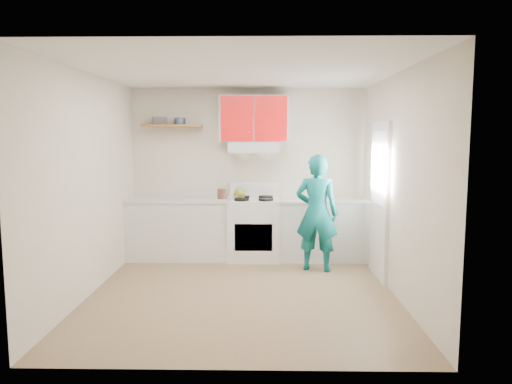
{
  "coord_description": "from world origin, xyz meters",
  "views": [
    {
      "loc": [
        0.26,
        -5.51,
        1.87
      ],
      "look_at": [
        0.15,
        0.55,
        1.15
      ],
      "focal_mm": 33.34,
      "sensor_mm": 36.0,
      "label": 1
    }
  ],
  "objects_px": {
    "crock": "(222,194)",
    "tin": "(180,121)",
    "kettle": "(239,194)",
    "person": "(317,213)",
    "stove": "(254,229)"
  },
  "relations": [
    {
      "from": "crock",
      "to": "tin",
      "type": "bearing_deg",
      "value": 167.17
    },
    {
      "from": "kettle",
      "to": "person",
      "type": "height_order",
      "value": "person"
    },
    {
      "from": "stove",
      "to": "crock",
      "type": "xyz_separation_m",
      "value": [
        -0.48,
        0.02,
        0.53
      ]
    },
    {
      "from": "tin",
      "to": "kettle",
      "type": "relative_size",
      "value": 0.91
    },
    {
      "from": "kettle",
      "to": "crock",
      "type": "relative_size",
      "value": 1.06
    },
    {
      "from": "crock",
      "to": "person",
      "type": "bearing_deg",
      "value": -24.42
    },
    {
      "from": "kettle",
      "to": "crock",
      "type": "distance_m",
      "value": 0.26
    },
    {
      "from": "stove",
      "to": "crock",
      "type": "relative_size",
      "value": 5.3
    },
    {
      "from": "tin",
      "to": "person",
      "type": "height_order",
      "value": "tin"
    },
    {
      "from": "kettle",
      "to": "person",
      "type": "distance_m",
      "value": 1.28
    },
    {
      "from": "tin",
      "to": "stove",
      "type": "bearing_deg",
      "value": -8.45
    },
    {
      "from": "stove",
      "to": "person",
      "type": "height_order",
      "value": "person"
    },
    {
      "from": "stove",
      "to": "crock",
      "type": "distance_m",
      "value": 0.71
    },
    {
      "from": "crock",
      "to": "person",
      "type": "distance_m",
      "value": 1.51
    },
    {
      "from": "stove",
      "to": "kettle",
      "type": "relative_size",
      "value": 4.98
    }
  ]
}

